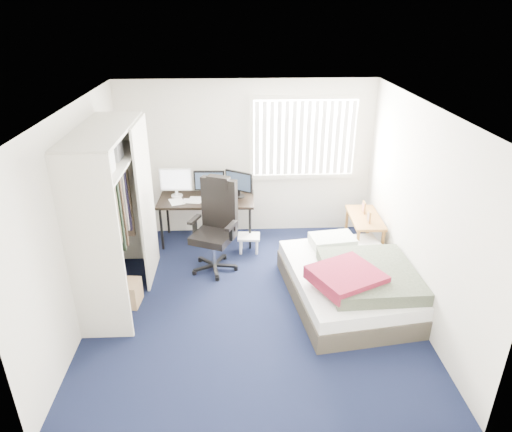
{
  "coord_description": "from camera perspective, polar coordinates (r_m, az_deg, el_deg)",
  "views": [
    {
      "loc": [
        -0.18,
        -4.88,
        3.5
      ],
      "look_at": [
        0.07,
        0.4,
        1.04
      ],
      "focal_mm": 32.0,
      "sensor_mm": 36.0,
      "label": 1
    }
  ],
  "objects": [
    {
      "name": "nightstand",
      "position": [
        7.06,
        13.45,
        -0.56
      ],
      "size": [
        0.47,
        0.9,
        0.79
      ],
      "color": "brown",
      "rests_on": "ground"
    },
    {
      "name": "footstool",
      "position": [
        7.03,
        -0.9,
        -2.92
      ],
      "size": [
        0.35,
        0.29,
        0.27
      ],
      "color": "white",
      "rests_on": "ground"
    },
    {
      "name": "pine_box",
      "position": [
        6.13,
        -16.28,
        -9.2
      ],
      "size": [
        0.45,
        0.35,
        0.31
      ],
      "primitive_type": "cube",
      "rotation": [
        0.0,
        0.0,
        -0.1
      ],
      "color": "tan",
      "rests_on": "ground"
    },
    {
      "name": "office_chair",
      "position": [
        6.53,
        -5.05,
        -2.33
      ],
      "size": [
        0.83,
        0.83,
        1.35
      ],
      "color": "black",
      "rests_on": "ground"
    },
    {
      "name": "window_assembly",
      "position": [
        7.26,
        6.07,
        9.67
      ],
      "size": [
        1.72,
        0.09,
        1.32
      ],
      "color": "white",
      "rests_on": "ground"
    },
    {
      "name": "room_shell",
      "position": [
        5.28,
        -0.51,
        2.8
      ],
      "size": [
        4.2,
        4.2,
        4.2
      ],
      "color": "silver",
      "rests_on": "ground"
    },
    {
      "name": "ground",
      "position": [
        6.01,
        -0.45,
        -10.64
      ],
      "size": [
        4.2,
        4.2,
        0.0
      ],
      "primitive_type": "plane",
      "color": "black",
      "rests_on": "ground"
    },
    {
      "name": "desk",
      "position": [
        7.19,
        -6.2,
        2.47
      ],
      "size": [
        1.51,
        0.74,
        1.19
      ],
      "color": "black",
      "rests_on": "ground"
    },
    {
      "name": "bed",
      "position": [
        6.02,
        11.81,
        -8.03
      ],
      "size": [
        1.7,
        2.11,
        0.64
      ],
      "color": "#3C352B",
      "rests_on": "ground"
    },
    {
      "name": "closet",
      "position": [
        5.77,
        -17.43,
        1.93
      ],
      "size": [
        0.64,
        1.84,
        2.22
      ],
      "color": "beige",
      "rests_on": "ground"
    }
  ]
}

